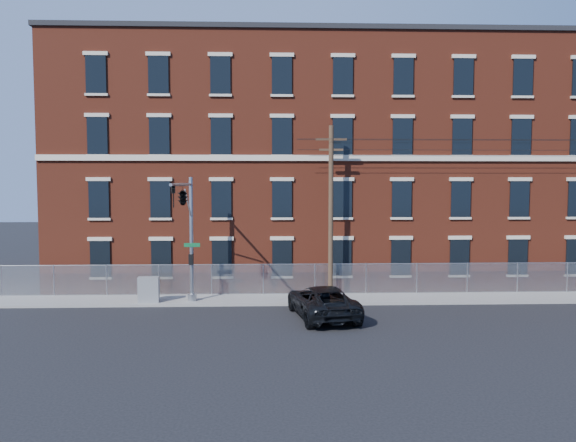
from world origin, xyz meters
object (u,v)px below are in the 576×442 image
at_px(utility_pole_near, 331,208).
at_px(utility_cabinet, 149,290).
at_px(traffic_signal_mast, 185,210).
at_px(pickup_truck, 322,302).

relative_size(utility_pole_near, utility_cabinet, 7.03).
bearing_deg(utility_cabinet, traffic_signal_mast, -45.03).
bearing_deg(pickup_truck, utility_cabinet, -29.26).
height_order(traffic_signal_mast, utility_pole_near, utility_pole_near).
distance_m(traffic_signal_mast, pickup_truck, 8.51).
relative_size(pickup_truck, utility_cabinet, 4.12).
bearing_deg(utility_pole_near, traffic_signal_mast, -156.86).
xyz_separation_m(pickup_truck, utility_cabinet, (-9.43, 3.38, 0.02)).
height_order(pickup_truck, utility_cabinet, pickup_truck).
xyz_separation_m(traffic_signal_mast, pickup_truck, (7.05, -1.36, -4.57)).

